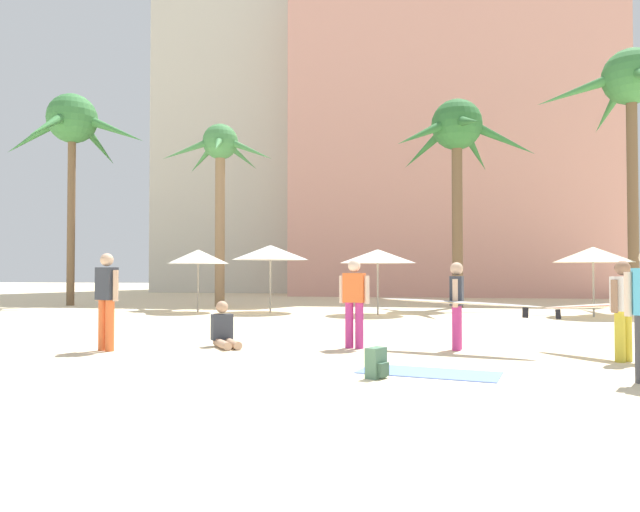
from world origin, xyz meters
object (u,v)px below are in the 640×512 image
(palm_tree_right, at_px, (220,161))
(cafe_umbrella_1, at_px, (378,256))
(person_mid_center, at_px, (224,331))
(person_near_right, at_px, (107,297))
(beach_towel, at_px, (429,373))
(palm_tree_left, at_px, (631,91))
(backpack, at_px, (377,363))
(person_mid_right, at_px, (354,299))
(person_far_left, at_px, (620,306))
(cafe_umbrella_0, at_px, (270,253))
(palm_tree_far_left, at_px, (457,137))
(cafe_umbrella_3, at_px, (198,257))
(palm_tree_center, at_px, (73,128))
(cafe_umbrella_2, at_px, (593,255))
(person_far_right, at_px, (457,302))

(palm_tree_right, relative_size, cafe_umbrella_1, 2.96)
(person_mid_center, relative_size, person_near_right, 0.52)
(beach_towel, height_order, person_mid_center, person_mid_center)
(palm_tree_left, height_order, person_mid_center, palm_tree_left)
(backpack, xyz_separation_m, person_mid_right, (-0.64, 3.03, 0.73))
(cafe_umbrella_1, relative_size, backpack, 6.10)
(cafe_umbrella_1, height_order, person_far_left, cafe_umbrella_1)
(backpack, distance_m, person_near_right, 5.52)
(cafe_umbrella_0, xyz_separation_m, person_mid_right, (3.98, -9.09, -1.20))
(palm_tree_far_left, xyz_separation_m, person_far_left, (1.69, -13.75, -5.99))
(cafe_umbrella_3, height_order, person_far_left, cafe_umbrella_3)
(cafe_umbrella_3, bearing_deg, person_near_right, -78.13)
(palm_tree_center, bearing_deg, palm_tree_right, 3.42)
(palm_tree_far_left, relative_size, person_mid_center, 8.98)
(cafe_umbrella_2, bearing_deg, cafe_umbrella_3, -179.73)
(palm_tree_center, distance_m, backpack, 21.55)
(palm_tree_left, relative_size, cafe_umbrella_2, 4.12)
(palm_tree_far_left, xyz_separation_m, palm_tree_right, (-9.68, -0.99, -0.84))
(backpack, xyz_separation_m, person_far_left, (3.86, 2.25, 0.70))
(palm_tree_left, xyz_separation_m, palm_tree_center, (-22.73, -1.40, -0.84))
(person_far_left, relative_size, person_mid_center, 2.44)
(cafe_umbrella_0, bearing_deg, person_far_left, -49.31)
(palm_tree_right, relative_size, person_far_left, 3.31)
(person_far_left, bearing_deg, beach_towel, -103.47)
(palm_tree_far_left, bearing_deg, person_mid_right, -102.17)
(beach_towel, bearing_deg, person_far_left, 29.06)
(person_far_right, bearing_deg, palm_tree_far_left, -83.70)
(cafe_umbrella_0, bearing_deg, person_near_right, -92.79)
(beach_towel, bearing_deg, person_near_right, 166.48)
(cafe_umbrella_0, distance_m, person_near_right, 10.28)
(cafe_umbrella_1, distance_m, person_far_right, 8.96)
(backpack, relative_size, person_far_right, 0.14)
(cafe_umbrella_1, distance_m, person_far_left, 10.52)
(backpack, bearing_deg, palm_tree_far_left, 110.80)
(palm_tree_right, relative_size, backpack, 18.05)
(palm_tree_right, distance_m, person_far_left, 17.85)
(palm_tree_center, relative_size, cafe_umbrella_3, 4.04)
(cafe_umbrella_0, distance_m, backpack, 13.10)
(person_far_right, distance_m, person_mid_right, 1.92)
(person_far_left, bearing_deg, cafe_umbrella_3, -173.21)
(palm_tree_left, bearing_deg, cafe_umbrella_3, -164.93)
(palm_tree_center, relative_size, cafe_umbrella_0, 3.32)
(palm_tree_left, relative_size, cafe_umbrella_1, 3.94)
(cafe_umbrella_2, relative_size, person_far_left, 1.07)
(person_mid_center, bearing_deg, beach_towel, 24.56)
(person_mid_right, bearing_deg, person_far_right, 100.81)
(palm_tree_right, relative_size, person_far_right, 2.60)
(person_far_left, bearing_deg, person_near_right, -130.33)
(palm_tree_right, relative_size, beach_towel, 3.82)
(beach_towel, distance_m, person_mid_center, 4.51)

